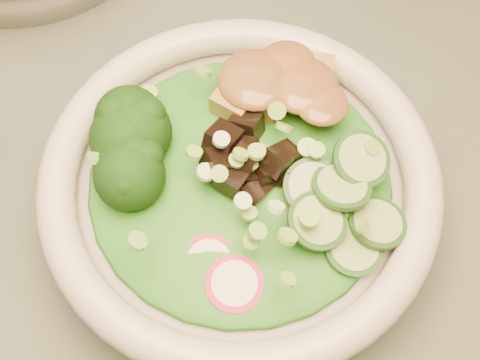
% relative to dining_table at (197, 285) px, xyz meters
% --- Properties ---
extents(dining_table, '(1.20, 0.80, 0.75)m').
position_rel_dining_table_xyz_m(dining_table, '(0.00, 0.00, 0.00)').
color(dining_table, black).
rests_on(dining_table, ground).
extents(salad_bowl, '(0.29, 0.29, 0.08)m').
position_rel_dining_table_xyz_m(salad_bowl, '(0.03, 0.03, 0.16)').
color(salad_bowl, beige).
rests_on(salad_bowl, dining_table).
extents(lettuce_bed, '(0.22, 0.22, 0.03)m').
position_rel_dining_table_xyz_m(lettuce_bed, '(0.03, 0.03, 0.18)').
color(lettuce_bed, '#1F6515').
rests_on(lettuce_bed, salad_bowl).
extents(broccoli_florets, '(0.10, 0.10, 0.05)m').
position_rel_dining_table_xyz_m(broccoli_florets, '(-0.03, 0.03, 0.20)').
color(broccoli_florets, black).
rests_on(broccoli_florets, salad_bowl).
extents(radish_slices, '(0.13, 0.07, 0.02)m').
position_rel_dining_table_xyz_m(radish_slices, '(0.03, -0.04, 0.18)').
color(radish_slices, '#9F0C33').
rests_on(radish_slices, salad_bowl).
extents(cucumber_slices, '(0.09, 0.09, 0.04)m').
position_rel_dining_table_xyz_m(cucumber_slices, '(0.10, 0.03, 0.19)').
color(cucumber_slices, '#9EC06A').
rests_on(cucumber_slices, salad_bowl).
extents(mushroom_heap, '(0.09, 0.09, 0.04)m').
position_rel_dining_table_xyz_m(mushroom_heap, '(0.03, 0.04, 0.19)').
color(mushroom_heap, black).
rests_on(mushroom_heap, salad_bowl).
extents(tofu_cubes, '(0.11, 0.09, 0.04)m').
position_rel_dining_table_xyz_m(tofu_cubes, '(0.04, 0.10, 0.19)').
color(tofu_cubes, '#A98338').
rests_on(tofu_cubes, salad_bowl).
extents(peanut_sauce, '(0.08, 0.06, 0.02)m').
position_rel_dining_table_xyz_m(peanut_sauce, '(0.04, 0.10, 0.21)').
color(peanut_sauce, brown).
rests_on(peanut_sauce, tofu_cubes).
extents(scallion_garnish, '(0.21, 0.21, 0.03)m').
position_rel_dining_table_xyz_m(scallion_garnish, '(0.03, 0.03, 0.20)').
color(scallion_garnish, '#79B23E').
rests_on(scallion_garnish, salad_bowl).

